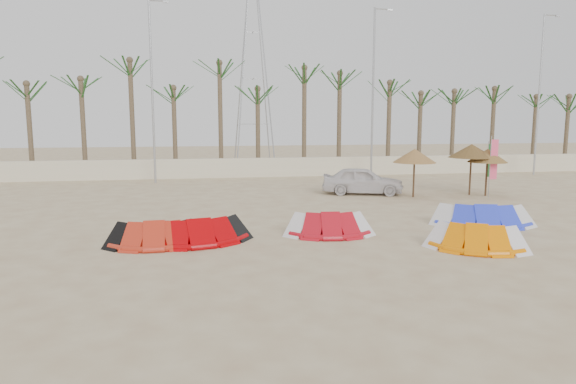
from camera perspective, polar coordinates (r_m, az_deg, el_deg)
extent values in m
plane|color=beige|center=(13.63, 4.28, -9.06)|extent=(120.00, 120.00, 0.00)
cube|color=beige|center=(34.93, -4.40, 2.71)|extent=(60.00, 0.30, 1.30)
cylinder|color=brown|center=(37.72, -26.50, 6.24)|extent=(0.32, 0.32, 6.50)
ellipsoid|color=#194719|center=(37.79, -26.83, 11.16)|extent=(4.00, 4.00, 2.40)
cylinder|color=brown|center=(36.14, -11.04, 6.90)|extent=(0.32, 0.32, 6.50)
ellipsoid|color=#194719|center=(36.21, -11.19, 12.05)|extent=(4.00, 4.00, 2.40)
cylinder|color=brown|center=(37.27, 4.63, 7.07)|extent=(0.32, 0.32, 6.50)
ellipsoid|color=#194719|center=(37.34, 4.69, 12.06)|extent=(4.00, 4.00, 2.40)
cylinder|color=brown|center=(40.89, 18.44, 6.79)|extent=(0.32, 0.32, 6.50)
ellipsoid|color=#194719|center=(40.96, 18.66, 11.33)|extent=(4.00, 4.00, 2.40)
cylinder|color=brown|center=(45.20, 27.49, 6.39)|extent=(0.32, 0.32, 6.50)
ellipsoid|color=#194719|center=(45.26, 27.77, 10.49)|extent=(4.00, 4.00, 2.40)
cylinder|color=#A5A8AD|center=(32.77, -14.85, 10.58)|extent=(0.14, 0.14, 11.00)
cylinder|color=#A5A8AD|center=(33.41, -14.31, 19.91)|extent=(1.00, 0.08, 0.08)
cube|color=#A5A8AD|center=(33.36, -13.40, 19.86)|extent=(0.35, 0.14, 0.10)
cylinder|color=#A5A8AD|center=(34.50, 9.41, 10.62)|extent=(0.14, 0.14, 11.00)
cylinder|color=#A5A8AD|center=(35.30, 10.45, 19.38)|extent=(1.00, 0.08, 0.08)
cube|color=#A5A8AD|center=(35.46, 11.25, 19.23)|extent=(0.35, 0.14, 0.10)
cylinder|color=#A5A8AD|center=(40.03, 26.12, 9.57)|extent=(0.14, 0.14, 11.00)
cylinder|color=#A5A8AD|center=(40.87, 27.22, 17.09)|extent=(1.00, 0.08, 0.08)
cube|color=#A5A8AD|center=(41.15, 27.80, 16.91)|extent=(0.35, 0.14, 0.10)
cylinder|color=red|center=(16.82, -14.56, -5.59)|extent=(2.68, 0.29, 0.20)
cube|color=black|center=(17.03, -18.60, -5.07)|extent=(0.64, 1.12, 0.40)
cube|color=black|center=(16.82, -10.45, -4.93)|extent=(0.64, 1.12, 0.40)
cylinder|color=#AD0004|center=(17.00, -10.05, -5.30)|extent=(3.22, 0.95, 0.20)
cube|color=black|center=(17.14, -15.00, -4.83)|extent=(0.84, 1.21, 0.40)
cube|color=black|center=(17.11, -5.12, -4.59)|extent=(0.84, 1.21, 0.40)
cylinder|color=red|center=(17.78, 4.64, -4.59)|extent=(2.67, 0.47, 0.20)
cube|color=silver|center=(17.59, 0.77, -4.20)|extent=(0.71, 1.16, 0.40)
cube|color=silver|center=(18.17, 8.24, -3.88)|extent=(0.71, 1.16, 0.40)
cylinder|color=orange|center=(16.87, 20.13, -5.80)|extent=(2.40, 1.47, 0.20)
cube|color=silver|center=(16.37, 16.36, -5.50)|extent=(1.06, 1.25, 0.40)
cube|color=silver|center=(17.53, 23.38, -4.95)|extent=(1.06, 1.25, 0.40)
cylinder|color=#293DED|center=(20.70, 20.82, -3.27)|extent=(3.29, 1.14, 0.20)
cube|color=silver|center=(20.04, 16.95, -3.01)|extent=(0.89, 1.22, 0.40)
cube|color=silver|center=(21.56, 24.18, -2.60)|extent=(0.89, 1.22, 0.40)
cylinder|color=#4C331E|center=(26.88, 13.82, 1.95)|extent=(0.10, 0.10, 2.37)
cone|color=#A7763F|center=(26.79, 13.89, 3.94)|extent=(2.18, 2.18, 0.70)
cylinder|color=#4C331E|center=(28.50, 19.62, 2.26)|extent=(0.10, 0.10, 2.57)
cone|color=brown|center=(28.42, 19.72, 4.33)|extent=(2.39, 2.39, 0.70)
cylinder|color=#4C331E|center=(28.44, 21.20, 1.95)|extent=(0.10, 0.10, 2.35)
cone|color=olive|center=(28.36, 21.29, 3.81)|extent=(2.01, 2.01, 0.70)
cylinder|color=#A5A8AD|center=(27.95, 21.52, 2.61)|extent=(0.04, 0.04, 3.11)
cube|color=#FF5079|center=(28.03, 21.95, 3.37)|extent=(0.42, 0.06, 2.02)
cylinder|color=#A5A8AD|center=(30.01, 21.26, 2.65)|extent=(0.04, 0.04, 2.76)
cube|color=#1A511F|center=(30.10, 21.65, 3.28)|extent=(0.41, 0.14, 1.80)
imported|color=silver|center=(27.49, 8.29, 1.27)|extent=(4.56, 2.85, 1.45)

